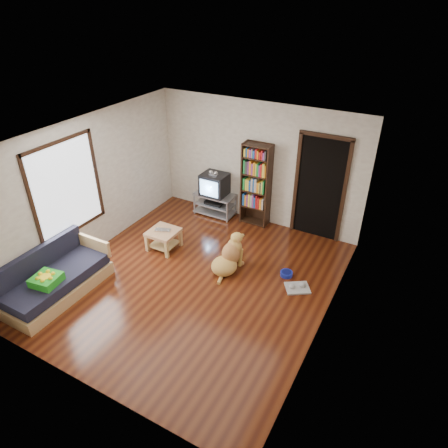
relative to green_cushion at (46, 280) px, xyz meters
The scene contains 18 objects.
ground 2.43m from the green_cushion, 42.80° to the left, with size 5.00×5.00×0.00m, color #54230E.
ceiling 3.19m from the green_cushion, 42.80° to the left, with size 5.00×5.00×0.00m, color white.
wall_back 4.55m from the green_cushion, 66.99° to the left, with size 4.50×4.50×0.00m, color silver.
wall_front 2.12m from the green_cushion, 26.68° to the right, with size 4.50×4.50×0.00m, color silver.
wall_left 1.88m from the green_cushion, 107.15° to the left, with size 5.00×5.00×0.00m, color silver.
wall_right 4.39m from the green_cushion, 22.06° to the left, with size 5.00×5.00×0.00m, color silver.
green_cushion is the anchor object (origin of this frame).
laptop 2.26m from the green_cushion, 72.98° to the left, with size 0.30×0.20×0.02m, color silver.
dog_bowl 4.03m from the green_cushion, 39.16° to the left, with size 0.22×0.22×0.08m, color #162399.
grey_rag 4.12m from the green_cushion, 33.78° to the left, with size 0.40×0.32×0.03m, color #A3A3A3.
window 1.59m from the green_cushion, 113.36° to the left, with size 0.03×1.46×1.70m.
doorway 5.18m from the green_cushion, 52.91° to the left, with size 1.03×0.05×2.19m.
tv_stand 3.97m from the green_cushion, 77.61° to the left, with size 0.90×0.45×0.50m.
crt_tv 3.99m from the green_cushion, 77.68° to the left, with size 0.55×0.52×0.58m.
bookshelf 4.38m from the green_cushion, 65.58° to the left, with size 0.60×0.30×1.80m.
sofa 0.35m from the green_cushion, 117.33° to the left, with size 0.80×1.80×0.80m.
coffee_table 2.30m from the green_cushion, 73.20° to the left, with size 0.55×0.55×0.40m.
dog 3.05m from the green_cushion, 46.17° to the left, with size 0.57×0.89×0.72m.
Camera 1 is at (3.10, -4.61, 4.49)m, focal length 32.00 mm.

